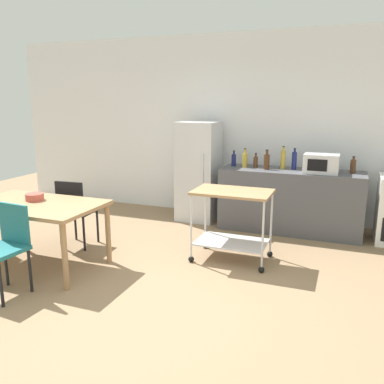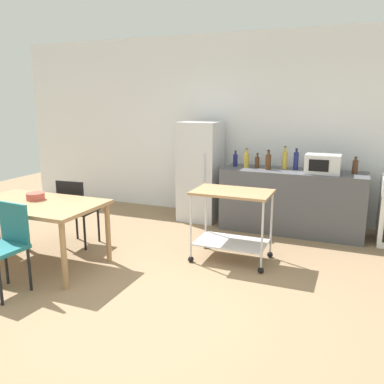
# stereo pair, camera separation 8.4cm
# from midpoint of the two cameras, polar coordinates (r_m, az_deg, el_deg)

# --- Properties ---
(ground_plane) EXTENTS (12.00, 12.00, 0.00)m
(ground_plane) POSITION_cam_midpoint_polar(r_m,az_deg,el_deg) (4.04, -4.95, -14.84)
(ground_plane) COLOR #8C7051
(back_wall) EXTENTS (8.40, 0.12, 2.90)m
(back_wall) POSITION_cam_midpoint_polar(r_m,az_deg,el_deg) (6.60, 7.72, 9.08)
(back_wall) COLOR white
(back_wall) RESTS_ON ground_plane
(kitchen_counter) EXTENTS (2.00, 0.64, 0.90)m
(kitchen_counter) POSITION_cam_midpoint_polar(r_m,az_deg,el_deg) (5.99, 14.31, -1.28)
(kitchen_counter) COLOR #4C4C51
(kitchen_counter) RESTS_ON ground_plane
(dining_table) EXTENTS (1.50, 0.90, 0.75)m
(dining_table) POSITION_cam_midpoint_polar(r_m,az_deg,el_deg) (4.88, -20.79, -2.27)
(dining_table) COLOR #A37A51
(dining_table) RESTS_ON ground_plane
(chair_teal) EXTENTS (0.43, 0.43, 0.89)m
(chair_teal) POSITION_cam_midpoint_polar(r_m,az_deg,el_deg) (4.35, -24.34, -6.50)
(chair_teal) COLOR #1E666B
(chair_teal) RESTS_ON ground_plane
(chair_black) EXTENTS (0.43, 0.43, 0.89)m
(chair_black) POSITION_cam_midpoint_polar(r_m,az_deg,el_deg) (5.39, -15.62, -2.18)
(chair_black) COLOR black
(chair_black) RESTS_ON ground_plane
(refrigerator) EXTENTS (0.60, 0.63, 1.55)m
(refrigerator) POSITION_cam_midpoint_polar(r_m,az_deg,el_deg) (6.37, 1.59, 2.94)
(refrigerator) COLOR silver
(refrigerator) RESTS_ON ground_plane
(kitchen_cart) EXTENTS (0.91, 0.57, 0.85)m
(kitchen_cart) POSITION_cam_midpoint_polar(r_m,az_deg,el_deg) (4.76, 6.18, -3.09)
(kitchen_cart) COLOR #A37A51
(kitchen_cart) RESTS_ON ground_plane
(bottle_olive_oil) EXTENTS (0.07, 0.07, 0.24)m
(bottle_olive_oil) POSITION_cam_midpoint_polar(r_m,az_deg,el_deg) (6.11, 6.55, 4.54)
(bottle_olive_oil) COLOR navy
(bottle_olive_oil) RESTS_ON kitchen_counter
(bottle_wine) EXTENTS (0.08, 0.08, 0.28)m
(bottle_wine) POSITION_cam_midpoint_polar(r_m,az_deg,el_deg) (6.03, 8.11, 4.54)
(bottle_wine) COLOR gold
(bottle_wine) RESTS_ON kitchen_counter
(bottle_vinegar) EXTENTS (0.06, 0.06, 0.22)m
(bottle_vinegar) POSITION_cam_midpoint_polar(r_m,az_deg,el_deg) (6.03, 9.61, 4.23)
(bottle_vinegar) COLOR #4C2D19
(bottle_vinegar) RESTS_ON kitchen_counter
(bottle_sparkling_water) EXTENTS (0.08, 0.08, 0.29)m
(bottle_sparkling_water) POSITION_cam_midpoint_polar(r_m,az_deg,el_deg) (5.89, 11.13, 4.26)
(bottle_sparkling_water) COLOR #4C2D19
(bottle_sparkling_water) RESTS_ON kitchen_counter
(bottle_hot_sauce) EXTENTS (0.07, 0.07, 0.33)m
(bottle_hot_sauce) POSITION_cam_midpoint_polar(r_m,az_deg,el_deg) (6.00, 13.38, 4.50)
(bottle_hot_sauce) COLOR gold
(bottle_hot_sauce) RESTS_ON kitchen_counter
(bottle_soy_sauce) EXTENTS (0.07, 0.07, 0.31)m
(bottle_soy_sauce) POSITION_cam_midpoint_polar(r_m,az_deg,el_deg) (5.97, 14.89, 4.34)
(bottle_soy_sauce) COLOR navy
(bottle_soy_sauce) RESTS_ON kitchen_counter
(microwave) EXTENTS (0.46, 0.35, 0.26)m
(microwave) POSITION_cam_midpoint_polar(r_m,az_deg,el_deg) (5.77, 18.44, 3.79)
(microwave) COLOR silver
(microwave) RESTS_ON kitchen_counter
(bottle_sesame_oil) EXTENTS (0.07, 0.07, 0.23)m
(bottle_sesame_oil) POSITION_cam_midpoint_polar(r_m,az_deg,el_deg) (5.90, 22.46, 3.35)
(bottle_sesame_oil) COLOR #4C2D19
(bottle_sesame_oil) RESTS_ON kitchen_counter
(fruit_bowl) EXTENTS (0.20, 0.20, 0.08)m
(fruit_bowl) POSITION_cam_midpoint_polar(r_m,az_deg,el_deg) (4.98, -20.83, -0.57)
(fruit_bowl) COLOR #B24C3F
(fruit_bowl) RESTS_ON dining_table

